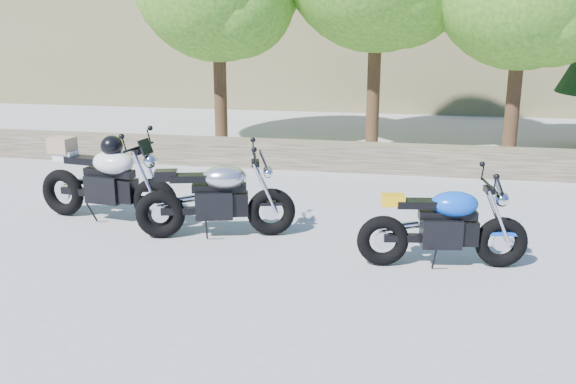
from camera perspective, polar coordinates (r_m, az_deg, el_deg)
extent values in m
plane|color=gray|center=(7.13, -3.13, -7.84)|extent=(90.00, 90.00, 0.00)
cube|color=#443D2D|center=(12.24, 3.07, 3.24)|extent=(22.00, 0.55, 0.50)
cylinder|color=#382314|center=(14.23, -6.06, 10.01)|extent=(0.28, 0.28, 3.02)
sphere|color=#227319|center=(13.75, -4.55, 16.63)|extent=(2.38, 2.38, 2.38)
cylinder|color=#382314|center=(14.03, 7.65, 10.58)|extent=(0.28, 0.28, 3.36)
cylinder|color=#382314|center=(13.57, 19.48, 8.75)|extent=(0.28, 0.28, 2.91)
sphere|color=#227319|center=(13.29, 22.48, 15.12)|extent=(2.29, 2.29, 2.29)
torus|color=black|center=(8.45, -1.50, -1.77)|extent=(0.66, 0.32, 0.64)
torus|color=black|center=(8.50, -11.28, -1.95)|extent=(0.66, 0.32, 0.64)
cylinder|color=silver|center=(8.45, -1.50, -1.77)|extent=(0.22, 0.10, 0.22)
cylinder|color=silver|center=(8.50, -11.28, -1.95)|extent=(0.22, 0.10, 0.22)
cube|color=black|center=(8.41, -6.57, -1.09)|extent=(0.54, 0.42, 0.36)
cube|color=black|center=(8.35, -6.13, 0.38)|extent=(0.72, 0.34, 0.10)
ellipsoid|color=silver|center=(8.31, -5.67, 1.32)|extent=(0.66, 0.53, 0.31)
cube|color=black|center=(8.33, -8.71, 1.26)|extent=(0.54, 0.34, 0.09)
cube|color=black|center=(8.35, -10.78, 1.48)|extent=(0.32, 0.27, 0.13)
cylinder|color=black|center=(8.26, -2.93, 2.93)|extent=(0.21, 0.65, 0.03)
sphere|color=silver|center=(8.30, -1.80, 1.80)|extent=(0.18, 0.18, 0.18)
torus|color=black|center=(8.97, -11.69, -0.93)|extent=(0.70, 0.28, 0.69)
torus|color=black|center=(9.85, -19.37, -0.04)|extent=(0.70, 0.28, 0.69)
cylinder|color=silver|center=(8.97, -11.69, -0.93)|extent=(0.24, 0.08, 0.24)
cylinder|color=silver|center=(9.85, -19.37, -0.04)|extent=(0.24, 0.08, 0.24)
cube|color=black|center=(9.37, -15.87, 0.31)|extent=(0.56, 0.40, 0.39)
cube|color=black|center=(9.27, -15.60, 1.67)|extent=(0.77, 0.29, 0.11)
ellipsoid|color=silver|center=(9.19, -15.29, 2.55)|extent=(0.67, 0.51, 0.33)
cube|color=black|center=(9.47, -17.63, 2.73)|extent=(0.57, 0.32, 0.10)
cube|color=silver|center=(9.66, -19.16, 3.09)|extent=(0.33, 0.26, 0.14)
cylinder|color=black|center=(8.91, -13.13, 3.91)|extent=(0.15, 0.70, 0.03)
sphere|color=silver|center=(8.85, -12.13, 2.70)|extent=(0.19, 0.19, 0.19)
ellipsoid|color=black|center=(9.15, -15.39, 3.98)|extent=(0.35, 0.36, 0.28)
cube|color=#907654|center=(9.66, -19.44, 3.98)|extent=(0.36, 0.33, 0.21)
torus|color=black|center=(7.78, 18.43, -4.25)|extent=(0.62, 0.24, 0.60)
torus|color=black|center=(7.51, 8.42, -4.30)|extent=(0.62, 0.24, 0.60)
cylinder|color=silver|center=(7.78, 18.43, -4.25)|extent=(0.21, 0.07, 0.21)
cylinder|color=silver|center=(7.51, 8.42, -4.30)|extent=(0.21, 0.07, 0.21)
cube|color=black|center=(7.58, 13.43, -3.48)|extent=(0.49, 0.35, 0.34)
cube|color=black|center=(7.53, 14.02, -1.99)|extent=(0.67, 0.25, 0.09)
ellipsoid|color=blue|center=(7.50, 14.57, -1.03)|extent=(0.59, 0.44, 0.29)
cube|color=black|center=(7.43, 11.45, -1.01)|extent=(0.50, 0.28, 0.08)
cube|color=#F6B40C|center=(7.37, 9.30, -0.71)|extent=(0.29, 0.23, 0.12)
cylinder|color=black|center=(7.54, 17.48, 0.54)|extent=(0.12, 0.62, 0.03)
sphere|color=silver|center=(7.62, 18.48, -0.64)|extent=(0.17, 0.17, 0.17)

